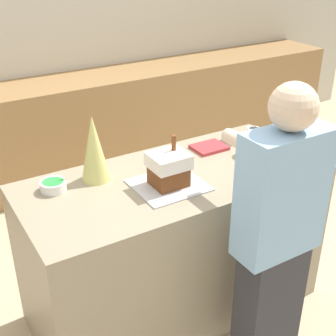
{
  "coord_description": "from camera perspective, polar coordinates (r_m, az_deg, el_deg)",
  "views": [
    {
      "loc": [
        -1.2,
        -1.91,
        2.12
      ],
      "look_at": [
        -0.04,
        0.0,
        0.98
      ],
      "focal_mm": 50.0,
      "sensor_mm": 36.0,
      "label": 1
    }
  ],
  "objects": [
    {
      "name": "person",
      "position": [
        2.28,
        12.99,
        -8.54
      ],
      "size": [
        0.42,
        0.52,
        1.58
      ],
      "color": "#333338",
      "rests_on": "ground_plane"
    },
    {
      "name": "candy_bowl_near_tray_left",
      "position": [
        2.8,
        9.62,
        1.94
      ],
      "size": [
        0.12,
        0.12,
        0.05
      ],
      "color": "white",
      "rests_on": "kitchen_island"
    },
    {
      "name": "kitchen_island",
      "position": [
        2.8,
        0.75,
        -9.33
      ],
      "size": [
        1.69,
        0.77,
        0.92
      ],
      "color": "gray",
      "rests_on": "ground_plane"
    },
    {
      "name": "decorative_tree",
      "position": [
        2.47,
        -9.01,
        2.38
      ],
      "size": [
        0.16,
        0.16,
        0.36
      ],
      "color": "#DBD675",
      "rests_on": "kitchen_island"
    },
    {
      "name": "cookbook",
      "position": [
        2.88,
        5.04,
        2.52
      ],
      "size": [
        0.2,
        0.16,
        0.02
      ],
      "color": "#B23338",
      "rests_on": "kitchen_island"
    },
    {
      "name": "gingerbread_house",
      "position": [
        2.41,
        0.08,
        -0.04
      ],
      "size": [
        0.19,
        0.17,
        0.26
      ],
      "color": "brown",
      "rests_on": "baking_tray"
    },
    {
      "name": "baking_tray",
      "position": [
        2.45,
        0.07,
        -2.09
      ],
      "size": [
        0.36,
        0.34,
        0.01
      ],
      "color": "silver",
      "rests_on": "kitchen_island"
    },
    {
      "name": "candy_bowl_behind_tray",
      "position": [
        2.47,
        -13.81,
        -2.09
      ],
      "size": [
        0.13,
        0.13,
        0.05
      ],
      "color": "white",
      "rests_on": "kitchen_island"
    },
    {
      "name": "candy_bowl_center_rear",
      "position": [
        2.99,
        7.71,
        3.68
      ],
      "size": [
        0.12,
        0.12,
        0.05
      ],
      "color": "white",
      "rests_on": "kitchen_island"
    },
    {
      "name": "back_cabinet_block",
      "position": [
        4.38,
        -13.01,
        4.21
      ],
      "size": [
        6.0,
        0.6,
        0.94
      ],
      "color": "#9E7547",
      "rests_on": "ground_plane"
    },
    {
      "name": "wall_back",
      "position": [
        4.45,
        -15.6,
        15.49
      ],
      "size": [
        8.0,
        0.05,
        2.6
      ],
      "color": "beige",
      "rests_on": "ground_plane"
    },
    {
      "name": "candy_bowl_far_left",
      "position": [
        3.1,
        10.39,
        4.41
      ],
      "size": [
        0.09,
        0.09,
        0.05
      ],
      "color": "white",
      "rests_on": "kitchen_island"
    },
    {
      "name": "ground_plane",
      "position": [
        3.09,
        0.7,
        -16.21
      ],
      "size": [
        12.0,
        12.0,
        0.0
      ],
      "primitive_type": "plane",
      "color": "#C6B28E"
    }
  ]
}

